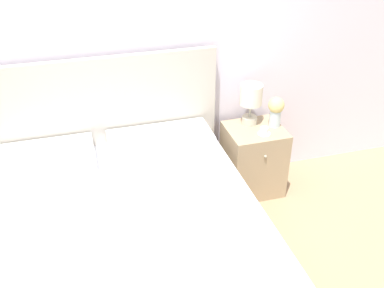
{
  "coord_description": "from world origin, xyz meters",
  "views": [
    {
      "loc": [
        -0.15,
        -3.21,
        2.4
      ],
      "look_at": [
        0.63,
        -0.52,
        0.73
      ],
      "focal_mm": 42.0,
      "sensor_mm": 36.0,
      "label": 1
    }
  ],
  "objects_px": {
    "bed": "(117,236)",
    "flower_vase": "(276,110)",
    "table_lamp": "(251,99)",
    "teacup": "(264,131)",
    "nightstand": "(253,159)"
  },
  "relations": [
    {
      "from": "table_lamp",
      "to": "teacup",
      "type": "xyz_separation_m",
      "value": [
        0.05,
        -0.2,
        -0.2
      ]
    },
    {
      "from": "nightstand",
      "to": "flower_vase",
      "type": "distance_m",
      "value": 0.48
    },
    {
      "from": "bed",
      "to": "flower_vase",
      "type": "height_order",
      "value": "bed"
    },
    {
      "from": "flower_vase",
      "to": "teacup",
      "type": "distance_m",
      "value": 0.21
    },
    {
      "from": "bed",
      "to": "nightstand",
      "type": "distance_m",
      "value": 1.42
    },
    {
      "from": "nightstand",
      "to": "flower_vase",
      "type": "height_order",
      "value": "flower_vase"
    },
    {
      "from": "flower_vase",
      "to": "bed",
      "type": "bearing_deg",
      "value": -155.82
    },
    {
      "from": "table_lamp",
      "to": "flower_vase",
      "type": "distance_m",
      "value": 0.23
    },
    {
      "from": "nightstand",
      "to": "teacup",
      "type": "bearing_deg",
      "value": -71.36
    },
    {
      "from": "nightstand",
      "to": "teacup",
      "type": "height_order",
      "value": "teacup"
    },
    {
      "from": "bed",
      "to": "flower_vase",
      "type": "bearing_deg",
      "value": 24.18
    },
    {
      "from": "nightstand",
      "to": "teacup",
      "type": "xyz_separation_m",
      "value": [
        0.03,
        -0.1,
        0.33
      ]
    },
    {
      "from": "nightstand",
      "to": "bed",
      "type": "bearing_deg",
      "value": -153.2
    },
    {
      "from": "bed",
      "to": "table_lamp",
      "type": "xyz_separation_m",
      "value": [
        1.25,
        0.74,
        0.52
      ]
    },
    {
      "from": "table_lamp",
      "to": "flower_vase",
      "type": "bearing_deg",
      "value": -26.99
    }
  ]
}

